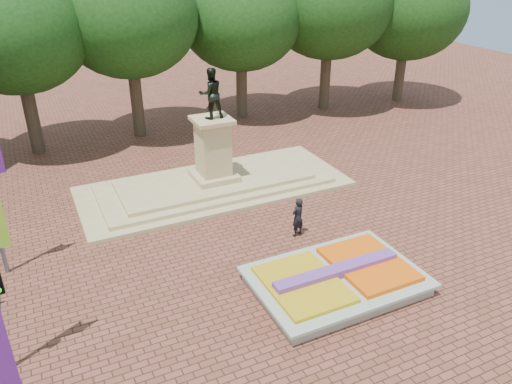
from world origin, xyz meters
The scene contains 5 objects.
ground centered at (0.00, 0.00, 0.00)m, with size 90.00×90.00×0.00m, color brown.
flower_bed centered at (1.03, -2.00, 0.38)m, with size 6.30×4.30×0.91m.
monument centered at (0.00, 8.00, 0.88)m, with size 14.00×6.00×6.40m.
tree_row_back centered at (2.33, 18.00, 6.67)m, with size 44.80×8.80×10.43m.
pedestrian centered at (1.58, 1.96, 0.92)m, with size 0.67×0.44×1.84m, color black.
Camera 1 is at (-8.35, -14.50, 11.71)m, focal length 35.00 mm.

